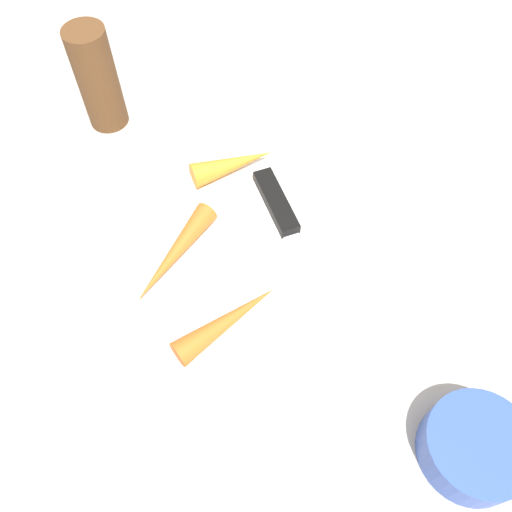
{
  "coord_description": "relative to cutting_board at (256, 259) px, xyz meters",
  "views": [
    {
      "loc": [
        -0.17,
        0.25,
        0.5
      ],
      "look_at": [
        0.0,
        0.0,
        0.01
      ],
      "focal_mm": 38.02,
      "sensor_mm": 36.0,
      "label": 1
    }
  ],
  "objects": [
    {
      "name": "pepper_grinder",
      "position": [
        0.28,
        -0.07,
        0.06
      ],
      "size": [
        0.05,
        0.05,
        0.13
      ],
      "primitive_type": "cylinder",
      "color": "brown",
      "rests_on": "ground_plane"
    },
    {
      "name": "small_bowl",
      "position": [
        -0.27,
        0.06,
        0.01
      ],
      "size": [
        0.09,
        0.09,
        0.04
      ],
      "primitive_type": "cylinder",
      "color": "#3351B2",
      "rests_on": "ground_plane"
    },
    {
      "name": "knife",
      "position": [
        0.01,
        -0.06,
        0.01
      ],
      "size": [
        0.18,
        0.13,
        0.01
      ],
      "rotation": [
        0.0,
        0.0,
        2.53
      ],
      "color": "#B7B7BC",
      "rests_on": "cutting_board"
    },
    {
      "name": "ground_plane",
      "position": [
        0.0,
        0.0,
        -0.01
      ],
      "size": [
        1.4,
        1.4,
        0.0
      ],
      "primitive_type": "plane",
      "color": "#ADA8A0"
    },
    {
      "name": "carrot_shortest",
      "position": [
        0.09,
        -0.08,
        0.02
      ],
      "size": [
        0.08,
        0.1,
        0.03
      ],
      "primitive_type": "cone",
      "rotation": [
        0.0,
        1.57,
        4.13
      ],
      "color": "orange",
      "rests_on": "cutting_board"
    },
    {
      "name": "carrot_longest",
      "position": [
        0.07,
        0.05,
        0.02
      ],
      "size": [
        0.04,
        0.13,
        0.03
      ],
      "primitive_type": "cone",
      "rotation": [
        0.0,
        1.57,
        1.65
      ],
      "color": "orange",
      "rests_on": "cutting_board"
    },
    {
      "name": "carrot_medium",
      "position": [
        -0.02,
        0.08,
        0.02
      ],
      "size": [
        0.06,
        0.12,
        0.03
      ],
      "primitive_type": "cone",
      "rotation": [
        0.0,
        1.57,
        4.4
      ],
      "color": "orange",
      "rests_on": "cutting_board"
    },
    {
      "name": "cutting_board",
      "position": [
        0.0,
        0.0,
        0.0
      ],
      "size": [
        0.36,
        0.26,
        0.01
      ],
      "primitive_type": "cube",
      "color": "white",
      "rests_on": "ground_plane"
    }
  ]
}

